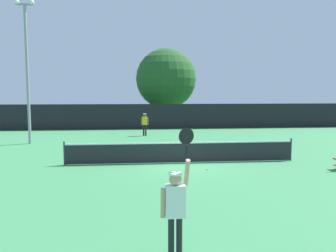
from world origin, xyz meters
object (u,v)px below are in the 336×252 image
Objects in this scene: player_receiving at (145,122)px; parked_car_near at (87,115)px; player_serving at (176,202)px; light_pole at (27,64)px; parked_car_mid at (123,114)px; tennis_ball at (207,169)px; large_tree at (166,79)px.

parked_car_near is at bearing -65.19° from player_receiving.
player_serving is at bearing -87.36° from parked_car_near.
parked_car_mid is at bearing 72.08° from light_pole.
player_receiving is at bearing 90.03° from player_serving.
tennis_ball is 22.23m from large_tree.
large_tree reaches higher than parked_car_near.
parked_car_mid is (5.37, 16.61, -4.25)m from light_pole.
light_pole reaches higher than parked_car_near.
player_serving is at bearing 90.03° from player_receiving.
parked_car_near is at bearing 160.67° from large_tree.
tennis_ball is (2.26, 7.46, -1.12)m from player_serving.
parked_car_mid is (-4.62, 3.29, -3.89)m from large_tree.
large_tree is 6.87m from parked_car_mid.
parked_car_near is (-8.35, 24.77, 0.74)m from tennis_ball.
large_tree is at bearing 84.98° from player_serving.
large_tree reaches higher than tennis_ball.
large_tree is (2.56, 29.20, 3.52)m from player_serving.
player_serving reaches higher than parked_car_mid.
parked_car_mid is at bearing -81.32° from player_receiving.
parked_car_near is 1.00× the size of parked_car_mid.
parked_car_near is (1.34, 16.35, -4.25)m from light_pole.
light_pole is 2.01× the size of parked_car_near.
tennis_ball is (2.27, -11.63, -0.99)m from player_receiving.
tennis_ball is 0.01× the size of light_pole.
light_pole reaches higher than player_serving.
player_serving reaches higher than player_receiving.
parked_car_mid is (4.03, 0.25, 0.00)m from parked_car_near.
large_tree reaches higher than parked_car_mid.
player_serving is 0.58× the size of parked_car_near.
player_receiving is at bearing -104.29° from large_tree.
tennis_ball is 0.02× the size of parked_car_near.
player_receiving is 0.38× the size of parked_car_near.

